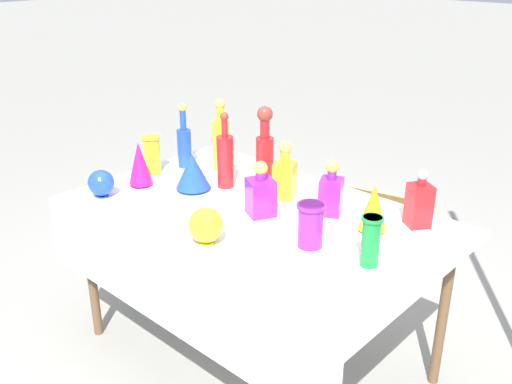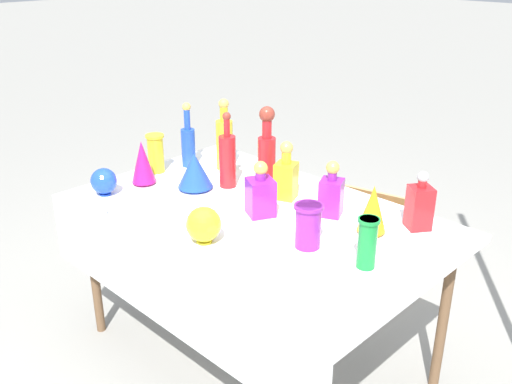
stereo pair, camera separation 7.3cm
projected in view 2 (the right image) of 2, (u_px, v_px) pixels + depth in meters
name	position (u px, v px, depth m)	size (l,w,h in m)	color
ground_plane	(256.00, 355.00, 2.75)	(40.00, 40.00, 0.00)	gray
display_table	(250.00, 229.00, 2.45)	(1.62, 1.04, 0.76)	white
tall_bottle_0	(267.00, 153.00, 2.64)	(0.08, 0.08, 0.40)	red
tall_bottle_1	(224.00, 141.00, 2.90)	(0.09, 0.09, 0.37)	yellow
tall_bottle_2	(227.00, 159.00, 2.68)	(0.08, 0.08, 0.36)	red
tall_bottle_3	(188.00, 143.00, 2.94)	(0.07, 0.07, 0.34)	blue
square_decanter_0	(286.00, 176.00, 2.56)	(0.12, 0.12, 0.27)	yellow
square_decanter_1	(331.00, 194.00, 2.40)	(0.12, 0.12, 0.24)	purple
square_decanter_2	(420.00, 205.00, 2.29)	(0.12, 0.12, 0.25)	red
square_decanter_3	(261.00, 194.00, 2.41)	(0.15, 0.15, 0.24)	purple
slender_vase_0	(156.00, 152.00, 2.87)	(0.09, 0.09, 0.20)	yellow
slender_vase_1	(308.00, 224.00, 2.14)	(0.11, 0.11, 0.17)	purple
slender_vase_2	(367.00, 241.00, 2.00)	(0.08, 0.08, 0.19)	#198C38
fluted_vase_0	(143.00, 162.00, 2.72)	(0.12, 0.12, 0.22)	#C61972
fluted_vase_1	(195.00, 170.00, 2.67)	(0.17, 0.17, 0.18)	blue
fluted_vase_2	(373.00, 209.00, 2.24)	(0.11, 0.11, 0.20)	orange
round_bowl_0	(204.00, 225.00, 2.18)	(0.14, 0.14, 0.15)	yellow
round_bowl_1	(104.00, 181.00, 2.61)	(0.12, 0.12, 0.13)	blue
price_tag_left	(103.00, 210.00, 2.44)	(0.05, 0.01, 0.04)	white
cardboard_box_behind_left	(364.00, 232.00, 3.55)	(0.56, 0.46, 0.44)	tan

